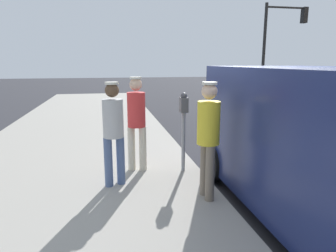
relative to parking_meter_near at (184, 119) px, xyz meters
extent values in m
plane|color=#2D2D33|center=(-1.35, 0.53, -1.18)|extent=(80.00, 80.00, 0.00)
cube|color=#9E998E|center=(2.15, 0.53, -1.11)|extent=(5.00, 32.00, 0.15)
cylinder|color=gray|center=(0.00, 0.00, -0.46)|extent=(0.07, 0.07, 1.15)
cube|color=#4C4C51|center=(0.00, 0.00, 0.26)|extent=(0.14, 0.18, 0.28)
sphere|color=#47474C|center=(0.00, 0.00, 0.43)|extent=(0.12, 0.12, 0.12)
cylinder|color=beige|center=(0.97, -0.24, -0.60)|extent=(0.14, 0.14, 0.87)
cylinder|color=beige|center=(0.76, -0.18, -0.60)|extent=(0.14, 0.14, 0.87)
cylinder|color=red|center=(0.87, -0.21, 0.16)|extent=(0.34, 0.34, 0.65)
sphere|color=beige|center=(0.87, -0.21, 0.64)|extent=(0.24, 0.24, 0.24)
cylinder|color=silver|center=(0.87, -0.21, 0.75)|extent=(0.22, 0.22, 0.04)
cylinder|color=#4C608C|center=(1.42, 0.48, -0.61)|extent=(0.14, 0.14, 0.85)
cylinder|color=#4C608C|center=(1.21, 0.41, -0.61)|extent=(0.14, 0.14, 0.85)
cylinder|color=#B7B7B7|center=(1.31, 0.45, 0.13)|extent=(0.34, 0.34, 0.63)
sphere|color=brown|center=(1.31, 0.45, 0.59)|extent=(0.23, 0.23, 0.23)
cylinder|color=silver|center=(1.31, 0.45, 0.71)|extent=(0.22, 0.22, 0.04)
cylinder|color=#726656|center=(-0.08, 1.33, -0.60)|extent=(0.14, 0.14, 0.86)
cylinder|color=#726656|center=(-0.06, 1.11, -0.60)|extent=(0.14, 0.14, 0.86)
cylinder|color=yellow|center=(-0.07, 1.22, 0.15)|extent=(0.34, 0.34, 0.65)
sphere|color=beige|center=(-0.07, 1.22, 0.62)|extent=(0.23, 0.23, 0.23)
cylinder|color=silver|center=(-0.07, 1.22, 0.74)|extent=(0.22, 0.22, 0.04)
cube|color=black|center=(-1.52, -0.14, 0.38)|extent=(1.84, 0.10, 0.88)
cylinder|color=black|center=(-0.57, 0.26, -0.84)|extent=(0.23, 0.68, 0.68)
cylinder|color=black|center=(-2.47, 0.27, -0.84)|extent=(0.23, 0.68, 0.68)
cylinder|color=black|center=(-6.82, -9.74, 1.42)|extent=(0.16, 0.16, 5.20)
cylinder|color=black|center=(-8.02, -9.74, 3.82)|extent=(2.40, 0.10, 0.10)
cube|color=black|center=(-9.02, -9.74, 3.47)|extent=(0.24, 0.32, 0.80)
sphere|color=red|center=(-9.02, -9.91, 3.72)|extent=(0.17, 0.17, 0.17)
sphere|color=yellow|center=(-9.02, -9.91, 3.47)|extent=(0.17, 0.17, 0.17)
sphere|color=green|center=(-9.02, -9.91, 3.22)|extent=(0.17, 0.17, 0.17)
camera|label=1|loc=(1.39, 5.44, 1.04)|focal=32.44mm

